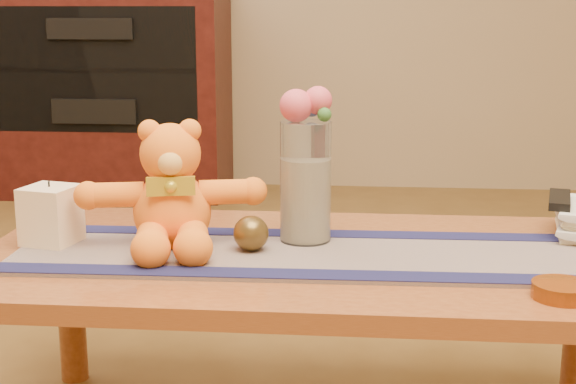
# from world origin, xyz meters

# --- Properties ---
(coffee_table_top) EXTENTS (1.40, 0.70, 0.04)m
(coffee_table_top) POSITION_xyz_m (0.00, 0.00, 0.43)
(coffee_table_top) COLOR brown
(coffee_table_top) RESTS_ON floor
(table_leg_bl) EXTENTS (0.07, 0.07, 0.41)m
(table_leg_bl) POSITION_xyz_m (-0.64, 0.29, 0.21)
(table_leg_bl) COLOR brown
(table_leg_bl) RESTS_ON floor
(persian_runner) EXTENTS (1.21, 0.37, 0.01)m
(persian_runner) POSITION_xyz_m (-0.01, -0.03, 0.45)
(persian_runner) COLOR #181F45
(persian_runner) RESTS_ON coffee_table_top
(runner_border_near) EXTENTS (1.20, 0.08, 0.00)m
(runner_border_near) POSITION_xyz_m (-0.01, -0.17, 0.46)
(runner_border_near) COLOR #161742
(runner_border_near) RESTS_ON persian_runner
(runner_border_far) EXTENTS (1.20, 0.08, 0.00)m
(runner_border_far) POSITION_xyz_m (-0.02, 0.12, 0.46)
(runner_border_far) COLOR #161742
(runner_border_far) RESTS_ON persian_runner
(teddy_bear) EXTENTS (0.43, 0.38, 0.25)m
(teddy_bear) POSITION_xyz_m (-0.30, 0.01, 0.58)
(teddy_bear) COLOR orange
(teddy_bear) RESTS_ON persian_runner
(pillar_candle) EXTENTS (0.12, 0.12, 0.12)m
(pillar_candle) POSITION_xyz_m (-0.56, -0.00, 0.52)
(pillar_candle) COLOR #FFE2BB
(pillar_candle) RESTS_ON persian_runner
(candle_wick) EXTENTS (0.00, 0.00, 0.01)m
(candle_wick) POSITION_xyz_m (-0.56, -0.00, 0.59)
(candle_wick) COLOR black
(candle_wick) RESTS_ON pillar_candle
(glass_vase) EXTENTS (0.11, 0.11, 0.26)m
(glass_vase) POSITION_xyz_m (-0.02, 0.07, 0.59)
(glass_vase) COLOR silver
(glass_vase) RESTS_ON persian_runner
(potpourri_fill) EXTENTS (0.09, 0.09, 0.18)m
(potpourri_fill) POSITION_xyz_m (-0.02, 0.07, 0.55)
(potpourri_fill) COLOR beige
(potpourri_fill) RESTS_ON glass_vase
(rose_left) EXTENTS (0.07, 0.07, 0.07)m
(rose_left) POSITION_xyz_m (-0.04, 0.06, 0.75)
(rose_left) COLOR #DE4E63
(rose_left) RESTS_ON glass_vase
(rose_right) EXTENTS (0.06, 0.06, 0.06)m
(rose_right) POSITION_xyz_m (0.01, 0.07, 0.76)
(rose_right) COLOR #DE4E63
(rose_right) RESTS_ON glass_vase
(blue_flower_back) EXTENTS (0.04, 0.04, 0.04)m
(blue_flower_back) POSITION_xyz_m (-0.01, 0.10, 0.75)
(blue_flower_back) COLOR #4E5CA9
(blue_flower_back) RESTS_ON glass_vase
(blue_flower_side) EXTENTS (0.04, 0.04, 0.04)m
(blue_flower_side) POSITION_xyz_m (-0.05, 0.09, 0.74)
(blue_flower_side) COLOR #4E5CA9
(blue_flower_side) RESTS_ON glass_vase
(leaf_sprig) EXTENTS (0.03, 0.03, 0.03)m
(leaf_sprig) POSITION_xyz_m (0.02, 0.05, 0.74)
(leaf_sprig) COLOR #33662D
(leaf_sprig) RESTS_ON glass_vase
(bronze_ball) EXTENTS (0.09, 0.09, 0.07)m
(bronze_ball) POSITION_xyz_m (-0.13, -0.02, 0.50)
(bronze_ball) COLOR #533E1B
(bronze_ball) RESTS_ON persian_runner
(book_bottom) EXTENTS (0.20, 0.25, 0.02)m
(book_bottom) POSITION_xyz_m (0.55, 0.18, 0.46)
(book_bottom) COLOR beige
(book_bottom) RESTS_ON coffee_table_top
(book_lower) EXTENTS (0.23, 0.26, 0.02)m
(book_lower) POSITION_xyz_m (0.55, 0.18, 0.48)
(book_lower) COLOR beige
(book_lower) RESTS_ON book_bottom
(book_upper) EXTENTS (0.19, 0.24, 0.02)m
(book_upper) POSITION_xyz_m (0.54, 0.19, 0.50)
(book_upper) COLOR beige
(book_upper) RESTS_ON book_lower
(book_top) EXTENTS (0.22, 0.26, 0.02)m
(book_top) POSITION_xyz_m (0.55, 0.18, 0.52)
(book_top) COLOR beige
(book_top) RESTS_ON book_upper
(tv_remote) EXTENTS (0.08, 0.17, 0.02)m
(tv_remote) POSITION_xyz_m (0.54, 0.18, 0.54)
(tv_remote) COLOR black
(tv_remote) RESTS_ON book_top
(amber_dish) EXTENTS (0.11, 0.11, 0.03)m
(amber_dish) POSITION_xyz_m (0.46, -0.24, 0.46)
(amber_dish) COLOR #BF5914
(amber_dish) RESTS_ON coffee_table_top
(media_cabinet) EXTENTS (1.20, 0.50, 1.10)m
(media_cabinet) POSITION_xyz_m (-1.20, 2.48, 0.55)
(media_cabinet) COLOR black
(media_cabinet) RESTS_ON floor
(cabinet_cavity) EXTENTS (1.02, 0.03, 0.61)m
(cabinet_cavity) POSITION_xyz_m (-1.20, 2.25, 0.66)
(cabinet_cavity) COLOR black
(cabinet_cavity) RESTS_ON media_cabinet
(cabinet_shelf) EXTENTS (1.02, 0.20, 0.02)m
(cabinet_shelf) POSITION_xyz_m (-1.20, 2.33, 0.66)
(cabinet_shelf) COLOR black
(cabinet_shelf) RESTS_ON media_cabinet
(stereo_upper) EXTENTS (0.42, 0.28, 0.10)m
(stereo_upper) POSITION_xyz_m (-1.20, 2.35, 0.86)
(stereo_upper) COLOR black
(stereo_upper) RESTS_ON media_cabinet
(stereo_lower) EXTENTS (0.42, 0.28, 0.12)m
(stereo_lower) POSITION_xyz_m (-1.20, 2.35, 0.46)
(stereo_lower) COLOR black
(stereo_lower) RESTS_ON media_cabinet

